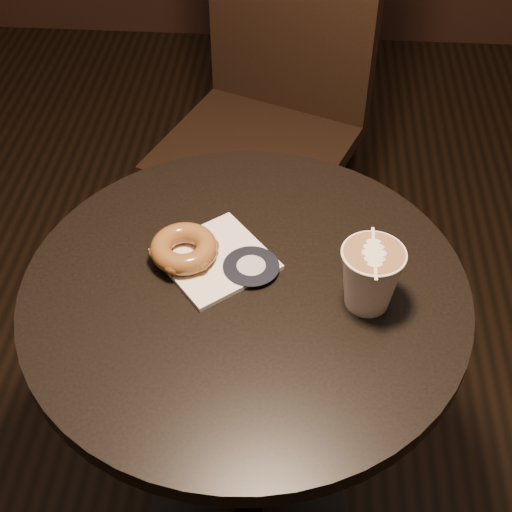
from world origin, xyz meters
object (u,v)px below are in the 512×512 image
at_px(chair, 274,88).
at_px(doughnut, 184,248).
at_px(cafe_table, 246,363).
at_px(pastry_bag, 215,259).
at_px(latte_cup, 370,278).

relative_size(chair, doughnut, 10.17).
height_order(cafe_table, doughnut, doughnut).
distance_m(cafe_table, pastry_bag, 0.22).
distance_m(chair, pastry_bag, 0.77).
bearing_deg(doughnut, chair, 82.11).
bearing_deg(doughnut, latte_cup, -13.72).
bearing_deg(latte_cup, chair, 102.58).
relative_size(cafe_table, pastry_bag, 4.76).
bearing_deg(latte_cup, pastry_bag, 163.34).
bearing_deg(pastry_bag, doughnut, 141.99).
bearing_deg(chair, cafe_table, -68.38).
bearing_deg(pastry_bag, chair, 46.54).
bearing_deg(latte_cup, doughnut, 166.28).
distance_m(chair, latte_cup, 0.86).
xyz_separation_m(cafe_table, latte_cup, (0.19, -0.02, 0.25)).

